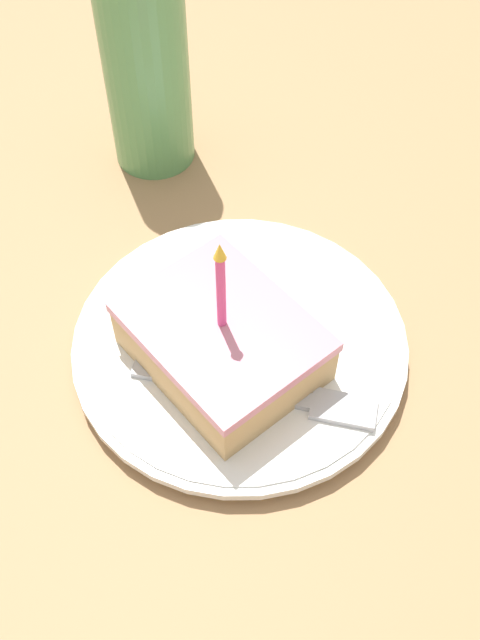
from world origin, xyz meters
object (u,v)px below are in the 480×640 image
cake_slice (223,341)px  bottle (145,61)px  fork (271,395)px  plate (240,344)px

cake_slice → bottle: bearing=65.4°
cake_slice → fork: cake_slice is taller
plate → fork: fork is taller
fork → bottle: bearing=70.1°
plate → fork: bearing=-107.1°
bottle → cake_slice: bearing=-114.6°
cake_slice → fork: (0.01, -0.05, -0.02)m
plate → fork: (-0.02, -0.05, 0.01)m
plate → cake_slice: bearing=-162.5°
plate → bottle: bearing=69.4°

